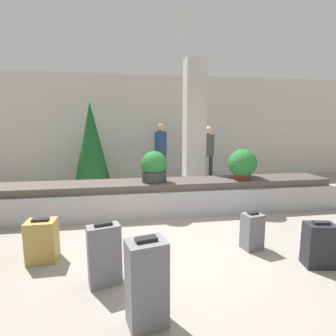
{
  "coord_description": "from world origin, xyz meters",
  "views": [
    {
      "loc": [
        -0.8,
        -3.21,
        1.69
      ],
      "look_at": [
        0.0,
        1.72,
        0.87
      ],
      "focal_mm": 28.0,
      "sensor_mm": 36.0,
      "label": 1
    }
  ],
  "objects_px": {
    "suitcase_3": "(319,245)",
    "traveler_1": "(161,147)",
    "suitcase_1": "(42,240)",
    "traveler_0": "(208,150)",
    "suitcase_2": "(104,255)",
    "potted_plant_1": "(154,167)",
    "decorated_tree": "(91,142)",
    "pillar": "(194,129)",
    "suitcase_0": "(252,231)",
    "suitcase_4": "(147,283)",
    "potted_plant_0": "(242,164)"
  },
  "relations": [
    {
      "from": "suitcase_3",
      "to": "traveler_1",
      "type": "relative_size",
      "value": 0.32
    },
    {
      "from": "suitcase_1",
      "to": "traveler_0",
      "type": "height_order",
      "value": "traveler_0"
    },
    {
      "from": "suitcase_2",
      "to": "potted_plant_1",
      "type": "relative_size",
      "value": 1.17
    },
    {
      "from": "potted_plant_1",
      "to": "decorated_tree",
      "type": "bearing_deg",
      "value": 121.39
    },
    {
      "from": "traveler_1",
      "to": "suitcase_2",
      "type": "bearing_deg",
      "value": 36.49
    },
    {
      "from": "pillar",
      "to": "traveler_0",
      "type": "relative_size",
      "value": 1.94
    },
    {
      "from": "suitcase_0",
      "to": "traveler_0",
      "type": "distance_m",
      "value": 4.18
    },
    {
      "from": "suitcase_3",
      "to": "traveler_0",
      "type": "distance_m",
      "value": 4.67
    },
    {
      "from": "traveler_0",
      "to": "traveler_1",
      "type": "bearing_deg",
      "value": 169.81
    },
    {
      "from": "suitcase_2",
      "to": "traveler_1",
      "type": "height_order",
      "value": "traveler_1"
    },
    {
      "from": "traveler_0",
      "to": "traveler_1",
      "type": "distance_m",
      "value": 1.36
    },
    {
      "from": "suitcase_0",
      "to": "decorated_tree",
      "type": "relative_size",
      "value": 0.23
    },
    {
      "from": "suitcase_3",
      "to": "decorated_tree",
      "type": "distance_m",
      "value": 5.63
    },
    {
      "from": "traveler_1",
      "to": "suitcase_3",
      "type": "bearing_deg",
      "value": 65.23
    },
    {
      "from": "suitcase_3",
      "to": "suitcase_2",
      "type": "bearing_deg",
      "value": -169.91
    },
    {
      "from": "traveler_1",
      "to": "decorated_tree",
      "type": "height_order",
      "value": "decorated_tree"
    },
    {
      "from": "suitcase_0",
      "to": "traveler_1",
      "type": "relative_size",
      "value": 0.3
    },
    {
      "from": "pillar",
      "to": "decorated_tree",
      "type": "distance_m",
      "value": 2.75
    },
    {
      "from": "suitcase_2",
      "to": "potted_plant_1",
      "type": "bearing_deg",
      "value": 55.99
    },
    {
      "from": "suitcase_4",
      "to": "traveler_1",
      "type": "distance_m",
      "value": 5.64
    },
    {
      "from": "suitcase_1",
      "to": "suitcase_3",
      "type": "xyz_separation_m",
      "value": [
        3.32,
        -0.67,
        0.0
      ]
    },
    {
      "from": "suitcase_2",
      "to": "suitcase_4",
      "type": "xyz_separation_m",
      "value": [
        0.39,
        -0.65,
        0.05
      ]
    },
    {
      "from": "suitcase_1",
      "to": "traveler_0",
      "type": "xyz_separation_m",
      "value": [
        3.39,
        3.94,
        0.72
      ]
    },
    {
      "from": "suitcase_0",
      "to": "suitcase_4",
      "type": "xyz_separation_m",
      "value": [
        -1.54,
        -1.16,
        0.13
      ]
    },
    {
      "from": "suitcase_2",
      "to": "potted_plant_0",
      "type": "bearing_deg",
      "value": 25.78
    },
    {
      "from": "traveler_0",
      "to": "suitcase_4",
      "type": "bearing_deg",
      "value": -109.84
    },
    {
      "from": "potted_plant_0",
      "to": "decorated_tree",
      "type": "bearing_deg",
      "value": 143.12
    },
    {
      "from": "suitcase_1",
      "to": "suitcase_4",
      "type": "height_order",
      "value": "suitcase_4"
    },
    {
      "from": "potted_plant_0",
      "to": "potted_plant_1",
      "type": "distance_m",
      "value": 1.75
    },
    {
      "from": "traveler_1",
      "to": "pillar",
      "type": "bearing_deg",
      "value": 75.25
    },
    {
      "from": "pillar",
      "to": "traveler_0",
      "type": "height_order",
      "value": "pillar"
    },
    {
      "from": "suitcase_0",
      "to": "decorated_tree",
      "type": "xyz_separation_m",
      "value": [
        -2.57,
        4.02,
        0.98
      ]
    },
    {
      "from": "suitcase_0",
      "to": "suitcase_1",
      "type": "distance_m",
      "value": 2.75
    },
    {
      "from": "suitcase_1",
      "to": "decorated_tree",
      "type": "height_order",
      "value": "decorated_tree"
    },
    {
      "from": "pillar",
      "to": "suitcase_4",
      "type": "xyz_separation_m",
      "value": [
        -1.49,
        -4.15,
        -1.22
      ]
    },
    {
      "from": "potted_plant_0",
      "to": "traveler_1",
      "type": "xyz_separation_m",
      "value": [
        -1.26,
        2.72,
        0.12
      ]
    },
    {
      "from": "traveler_0",
      "to": "potted_plant_1",
      "type": "bearing_deg",
      "value": -124.58
    },
    {
      "from": "traveler_1",
      "to": "suitcase_4",
      "type": "bearing_deg",
      "value": 42.07
    },
    {
      "from": "suitcase_0",
      "to": "suitcase_4",
      "type": "bearing_deg",
      "value": -153.86
    },
    {
      "from": "suitcase_0",
      "to": "suitcase_3",
      "type": "relative_size",
      "value": 0.94
    },
    {
      "from": "decorated_tree",
      "to": "suitcase_1",
      "type": "bearing_deg",
      "value": -92.48
    },
    {
      "from": "suitcase_1",
      "to": "potted_plant_0",
      "type": "distance_m",
      "value": 3.72
    },
    {
      "from": "suitcase_0",
      "to": "traveler_0",
      "type": "xyz_separation_m",
      "value": [
        0.65,
        4.06,
        0.73
      ]
    },
    {
      "from": "traveler_0",
      "to": "decorated_tree",
      "type": "relative_size",
      "value": 0.72
    },
    {
      "from": "potted_plant_1",
      "to": "potted_plant_0",
      "type": "bearing_deg",
      "value": -1.81
    },
    {
      "from": "suitcase_4",
      "to": "traveler_0",
      "type": "xyz_separation_m",
      "value": [
        2.19,
        5.22,
        0.6
      ]
    },
    {
      "from": "suitcase_0",
      "to": "potted_plant_0",
      "type": "bearing_deg",
      "value": 59.24
    },
    {
      "from": "suitcase_4",
      "to": "potted_plant_0",
      "type": "height_order",
      "value": "potted_plant_0"
    },
    {
      "from": "potted_plant_0",
      "to": "traveler_1",
      "type": "height_order",
      "value": "traveler_1"
    },
    {
      "from": "potted_plant_0",
      "to": "potted_plant_1",
      "type": "xyz_separation_m",
      "value": [
        -1.75,
        0.06,
        -0.03
      ]
    }
  ]
}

